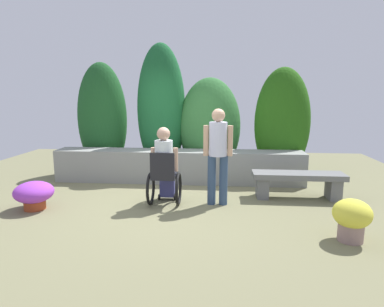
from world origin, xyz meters
name	(u,v)px	position (x,y,z in m)	size (l,w,h in m)	color
ground_plane	(168,203)	(0.00, 0.00, 0.00)	(10.68, 10.68, 0.00)	#73714F
stone_retaining_wall	(179,166)	(0.00, 1.46, 0.34)	(5.27, 0.58, 0.68)	gray
hedge_backdrop	(189,120)	(0.17, 2.20, 1.28)	(5.37, 1.01, 3.00)	#1D5223
stone_bench	(298,181)	(2.29, 0.50, 0.32)	(1.62, 0.45, 0.47)	slate
person_in_wheelchair	(165,169)	(-0.05, -0.03, 0.62)	(0.53, 0.66, 1.33)	black
person_standing_companion	(218,150)	(0.85, 0.04, 0.94)	(0.49, 0.30, 1.63)	#324868
flower_pot_purple_near	(352,218)	(2.57, -1.26, 0.31)	(0.48, 0.48, 0.55)	gray
flower_pot_terracotta_by_wall	(34,194)	(-2.13, -0.47, 0.26)	(0.63, 0.63, 0.46)	#9D3E20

